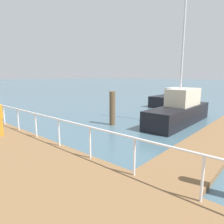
{
  "coord_description": "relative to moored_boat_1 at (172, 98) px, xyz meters",
  "views": [
    {
      "loc": [
        -7.35,
        7.07,
        3.08
      ],
      "look_at": [
        -0.66,
        12.94,
        1.44
      ],
      "focal_mm": 32.07,
      "sensor_mm": 36.0,
      "label": 1
    }
  ],
  "objects": [
    {
      "name": "ground_plane",
      "position": [
        -12.55,
        3.91,
        -0.68
      ],
      "size": [
        300.0,
        300.0,
        0.0
      ],
      "primitive_type": "plane",
      "color": "#476675"
    },
    {
      "name": "moored_boat_1",
      "position": [
        0.0,
        0.0,
        0.0
      ],
      "size": [
        5.86,
        2.14,
        1.77
      ],
      "color": "black",
      "rests_on": "ground_plane"
    },
    {
      "name": "floating_dock",
      "position": [
        -9.1,
        -6.71,
        -0.59
      ],
      "size": [
        13.89,
        2.0,
        0.18
      ],
      "primitive_type": "cube",
      "color": "olive",
      "rests_on": "ground_plane"
    },
    {
      "name": "moored_boat_2",
      "position": [
        -7.4,
        -3.91,
        0.18
      ],
      "size": [
        6.49,
        1.74,
        7.79
      ],
      "color": "black",
      "rests_on": "ground_plane"
    },
    {
      "name": "boardwalk_railing",
      "position": [
        -15.7,
        -5.26,
        0.56
      ],
      "size": [
        0.06,
        29.78,
        1.08
      ],
      "color": "white",
      "rests_on": "boardwalk"
    },
    {
      "name": "dock_piling_1",
      "position": [
        -10.66,
        -0.93,
        0.37
      ],
      "size": [
        0.36,
        0.36,
        2.11
      ],
      "primitive_type": "cylinder",
      "color": "brown",
      "rests_on": "ground_plane"
    }
  ]
}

